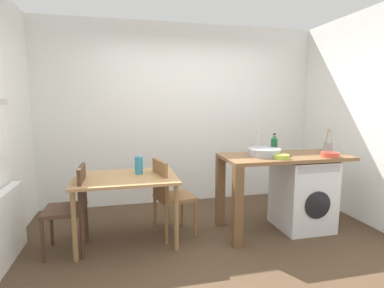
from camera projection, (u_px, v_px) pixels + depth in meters
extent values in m
plane|color=#4C3826|center=(215.00, 252.00, 3.11)|extent=(5.46, 5.46, 0.00)
cube|color=white|center=(182.00, 115.00, 4.61)|extent=(4.60, 0.10, 2.70)
cube|color=white|center=(6.00, 227.00, 2.90)|extent=(0.10, 0.80, 0.70)
cube|color=tan|center=(126.00, 178.00, 3.27)|extent=(1.10, 0.76, 0.03)
cylinder|color=#977045|center=(74.00, 227.00, 2.89)|extent=(0.05, 0.05, 0.71)
cylinder|color=#977045|center=(176.00, 218.00, 3.11)|extent=(0.05, 0.05, 0.71)
cylinder|color=#977045|center=(83.00, 204.00, 3.53)|extent=(0.05, 0.05, 0.71)
cylinder|color=#977045|center=(167.00, 198.00, 3.75)|extent=(0.05, 0.05, 0.71)
cube|color=#4C3323|center=(65.00, 210.00, 3.07)|extent=(0.40, 0.40, 0.04)
cube|color=#4C3323|center=(82.00, 188.00, 3.08)|extent=(0.04, 0.38, 0.45)
cylinder|color=#4C3323|center=(43.00, 240.00, 2.89)|extent=(0.04, 0.04, 0.45)
cylinder|color=#4C3323|center=(51.00, 225.00, 3.24)|extent=(0.04, 0.04, 0.45)
cylinder|color=#4C3323|center=(82.00, 237.00, 2.97)|extent=(0.04, 0.04, 0.45)
cylinder|color=#4C3323|center=(86.00, 222.00, 3.31)|extent=(0.04, 0.04, 0.45)
cube|color=olive|center=(175.00, 197.00, 3.48)|extent=(0.49, 0.49, 0.04)
cube|color=olive|center=(160.00, 180.00, 3.37)|extent=(0.13, 0.38, 0.45)
cylinder|color=olive|center=(182.00, 208.00, 3.75)|extent=(0.04, 0.04, 0.45)
cylinder|color=olive|center=(196.00, 218.00, 3.43)|extent=(0.04, 0.04, 0.45)
cylinder|color=olive|center=(155.00, 213.00, 3.59)|extent=(0.04, 0.04, 0.45)
cylinder|color=olive|center=(167.00, 224.00, 3.27)|extent=(0.04, 0.04, 0.45)
cube|color=brown|center=(284.00, 157.00, 3.56)|extent=(1.50, 0.68, 0.04)
cube|color=brown|center=(237.00, 207.00, 3.19)|extent=(0.10, 0.10, 0.88)
cube|color=brown|center=(220.00, 191.00, 3.75)|extent=(0.10, 0.10, 0.88)
cube|color=silver|center=(302.00, 193.00, 3.69)|extent=(0.60, 0.60, 0.86)
cylinder|color=black|center=(318.00, 205.00, 3.40)|extent=(0.32, 0.02, 0.32)
cube|color=#B2B2B7|center=(319.00, 169.00, 3.35)|extent=(0.54, 0.01, 0.08)
cylinder|color=#9EA0A5|center=(264.00, 152.00, 3.49)|extent=(0.38, 0.38, 0.09)
cylinder|color=#B2B2B7|center=(258.00, 142.00, 3.65)|extent=(0.02, 0.02, 0.28)
cylinder|color=#19592D|center=(274.00, 146.00, 3.71)|extent=(0.08, 0.08, 0.17)
cone|color=#19592D|center=(274.00, 137.00, 3.70)|extent=(0.07, 0.07, 0.05)
cylinder|color=#262626|center=(274.00, 134.00, 3.69)|extent=(0.03, 0.03, 0.02)
cylinder|color=#A8C63D|center=(281.00, 157.00, 3.33)|extent=(0.17, 0.17, 0.05)
cylinder|color=olive|center=(281.00, 156.00, 3.33)|extent=(0.14, 0.14, 0.02)
cylinder|color=gray|center=(328.00, 147.00, 3.74)|extent=(0.11, 0.11, 0.13)
cylinder|color=#99724C|center=(327.00, 136.00, 3.72)|extent=(0.01, 0.04, 0.18)
cylinder|color=#99724C|center=(331.00, 136.00, 3.71)|extent=(0.01, 0.05, 0.18)
cylinder|color=#D84C38|center=(330.00, 155.00, 3.44)|extent=(0.20, 0.20, 0.05)
cylinder|color=maroon|center=(330.00, 153.00, 3.44)|extent=(0.16, 0.16, 0.03)
cylinder|color=teal|center=(139.00, 165.00, 3.38)|extent=(0.09, 0.09, 0.20)
cube|color=#B2B2B7|center=(285.00, 156.00, 3.45)|extent=(0.15, 0.06, 0.01)
cube|color=#262628|center=(285.00, 156.00, 3.45)|extent=(0.15, 0.06, 0.01)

